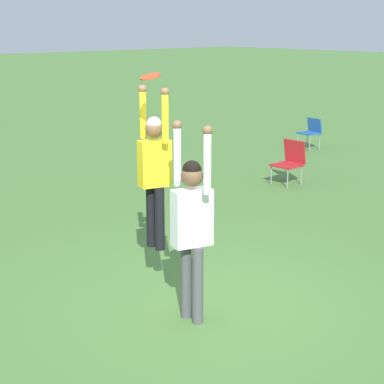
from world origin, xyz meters
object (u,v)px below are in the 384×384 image
at_px(camping_chair_3, 290,159).
at_px(person_defending, 192,218).
at_px(frisbee, 150,76).
at_px(person_jumping, 155,165).
at_px(camping_chair_2, 311,130).

bearing_deg(camping_chair_3, person_defending, 118.34).
distance_m(person_defending, camping_chair_3, 6.61).
height_order(frisbee, camping_chair_3, frisbee).
height_order(person_jumping, person_defending, person_jumping).
bearing_deg(person_jumping, person_defending, -90.00).
height_order(person_defending, frisbee, frisbee).
bearing_deg(frisbee, camping_chair_2, 117.83).
height_order(person_jumping, camping_chair_3, person_jumping).
xyz_separation_m(frisbee, camping_chair_2, (-4.74, 8.98, -2.15)).
bearing_deg(frisbee, person_defending, 0.60).
relative_size(person_jumping, frisbee, 8.50).
distance_m(person_jumping, camping_chair_3, 5.97).
bearing_deg(camping_chair_2, person_jumping, 124.23).
xyz_separation_m(person_defending, frisbee, (-0.68, -0.01, 1.46)).
height_order(person_jumping, frisbee, frisbee).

